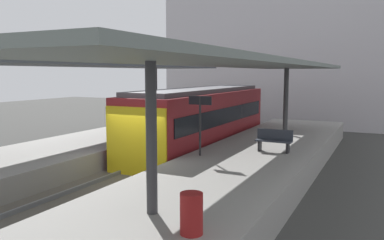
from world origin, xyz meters
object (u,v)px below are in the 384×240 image
at_px(commuter_train, 201,119).
at_px(platform_sign, 200,112).
at_px(platform_bench, 274,140).
at_px(litter_bin, 191,214).

height_order(commuter_train, platform_sign, commuter_train).
bearing_deg(commuter_train, platform_sign, -65.60).
bearing_deg(platform_bench, platform_sign, -139.84).
height_order(platform_sign, litter_bin, platform_sign).
relative_size(commuter_train, litter_bin, 14.58).
relative_size(platform_sign, litter_bin, 2.76).
xyz_separation_m(platform_bench, litter_bin, (0.62, -8.53, -0.06)).
relative_size(commuter_train, platform_bench, 8.33).
relative_size(platform_bench, litter_bin, 1.75).
distance_m(commuter_train, litter_bin, 12.47).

